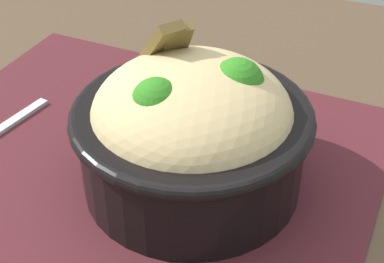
# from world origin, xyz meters

# --- Properties ---
(table) EXTENTS (1.07, 0.85, 0.74)m
(table) POSITION_xyz_m (0.00, 0.00, 0.67)
(table) COLOR #4C3826
(table) RESTS_ON ground_plane
(placemat) EXTENTS (0.41, 0.35, 0.00)m
(placemat) POSITION_xyz_m (0.03, -0.02, 0.74)
(placemat) COLOR #47191E
(placemat) RESTS_ON table
(bowl) EXTENTS (0.20, 0.20, 0.13)m
(bowl) POSITION_xyz_m (-0.03, -0.01, 0.80)
(bowl) COLOR black
(bowl) RESTS_ON placemat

